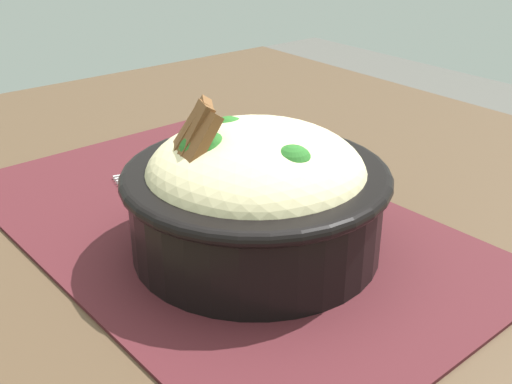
{
  "coord_description": "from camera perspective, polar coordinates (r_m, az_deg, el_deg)",
  "views": [
    {
      "loc": [
        -0.41,
        0.28,
        0.99
      ],
      "look_at": [
        -0.06,
        0.01,
        0.78
      ],
      "focal_mm": 44.52,
      "sensor_mm": 36.0,
      "label": 1
    }
  ],
  "objects": [
    {
      "name": "fork",
      "position": [
        0.65,
        -7.55,
        1.93
      ],
      "size": [
        0.04,
        0.13,
        0.0
      ],
      "color": "silver",
      "rests_on": "placemat"
    },
    {
      "name": "placemat",
      "position": [
        0.55,
        -3.47,
        -2.87
      ],
      "size": [
        0.49,
        0.31,
        0.0
      ],
      "primitive_type": "cube",
      "rotation": [
        0.0,
        0.0,
        0.04
      ],
      "color": "#47191E",
      "rests_on": "table"
    },
    {
      "name": "table",
      "position": [
        0.6,
        -3.04,
        -8.2
      ],
      "size": [
        1.01,
        0.92,
        0.73
      ],
      "color": "#4C3826",
      "rests_on": "ground_plane"
    },
    {
      "name": "bowl",
      "position": [
        0.49,
        -0.08,
        0.09
      ],
      "size": [
        0.24,
        0.24,
        0.13
      ],
      "color": "black",
      "rests_on": "placemat"
    }
  ]
}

